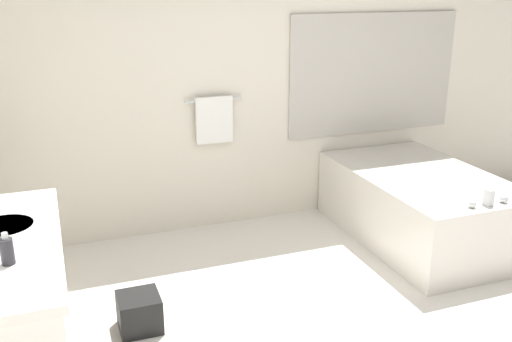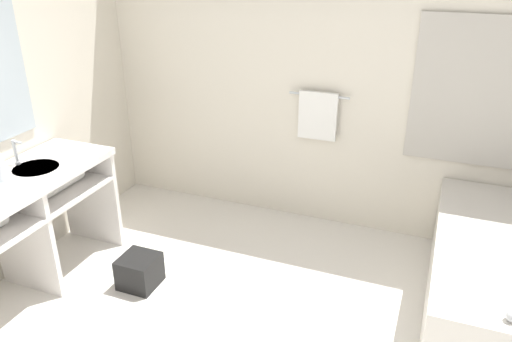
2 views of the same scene
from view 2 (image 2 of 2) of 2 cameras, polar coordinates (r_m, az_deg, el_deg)
wall_back_with_blinds at (r=4.05m, az=12.42°, el=10.88°), size 7.40×0.13×2.70m
vanity_counter at (r=3.72m, az=-25.29°, el=-4.06°), size 0.57×1.46×0.86m
sink_faucet at (r=3.83m, az=-25.74°, el=1.89°), size 0.09×0.04×0.18m
water_bottle_1 at (r=3.60m, az=-27.19°, el=0.34°), size 0.06×0.06×0.20m
waste_bin at (r=3.76m, az=-13.16°, el=-11.07°), size 0.26×0.26×0.23m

